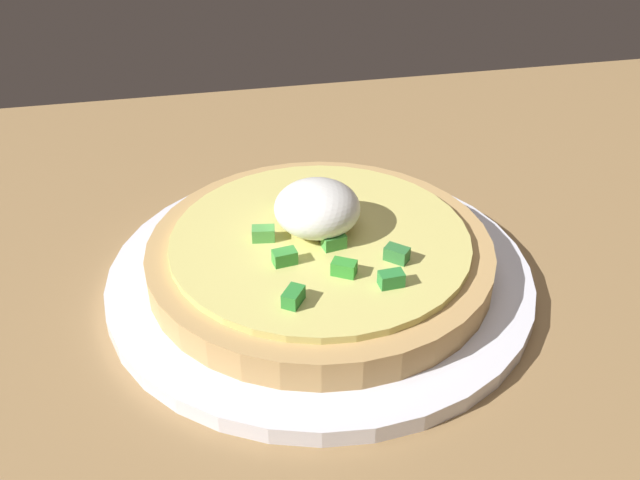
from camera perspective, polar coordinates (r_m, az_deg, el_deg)
name	(u,v)px	position (r cm, az deg, el deg)	size (l,w,h in cm)	color
dining_table	(288,394)	(37.55, -2.55, -12.26)	(100.54, 76.57, 2.42)	olive
plate	(320,275)	(42.38, 0.00, -2.80)	(24.91, 24.91, 1.00)	white
pizza	(320,250)	(41.36, -0.02, -0.78)	(20.04, 20.04, 5.24)	tan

